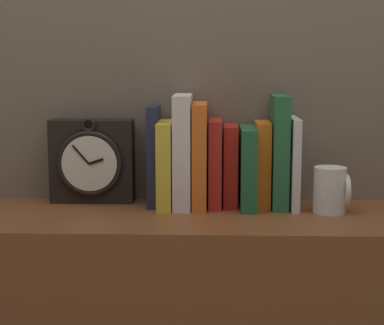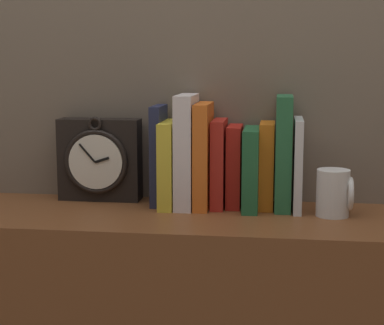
{
  "view_description": "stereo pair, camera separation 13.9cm",
  "coord_description": "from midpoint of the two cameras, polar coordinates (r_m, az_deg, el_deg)",
  "views": [
    {
      "loc": [
        0.05,
        -1.38,
        1.19
      ],
      "look_at": [
        0.0,
        0.0,
        0.97
      ],
      "focal_mm": 60.0,
      "sensor_mm": 36.0,
      "label": 1
    },
    {
      "loc": [
        0.19,
        -1.36,
        1.19
      ],
      "look_at": [
        0.0,
        0.0,
        0.97
      ],
      "focal_mm": 60.0,
      "sensor_mm": 36.0,
      "label": 2
    }
  ],
  "objects": [
    {
      "name": "wall_back",
      "position": [
        1.57,
        -2.36,
        13.2
      ],
      "size": [
        6.0,
        0.05,
        2.6
      ],
      "color": "#756656",
      "rests_on": "ground_plane"
    },
    {
      "name": "book_slot1_yellow",
      "position": [
        1.48,
        -5.05,
        -0.19
      ],
      "size": [
        0.03,
        0.15,
        0.2
      ],
      "color": "yellow",
      "rests_on": "bookshelf"
    },
    {
      "name": "book_slot9_white",
      "position": [
        1.48,
        6.34,
        -0.04
      ],
      "size": [
        0.02,
        0.14,
        0.21
      ],
      "color": "silver",
      "rests_on": "bookshelf"
    },
    {
      "name": "book_slot5_red",
      "position": [
        1.49,
        0.76,
        -0.29
      ],
      "size": [
        0.03,
        0.11,
        0.19
      ],
      "color": "#B11F17",
      "rests_on": "bookshelf"
    },
    {
      "name": "book_slot0_navy",
      "position": [
        1.5,
        -6.06,
        0.59
      ],
      "size": [
        0.02,
        0.11,
        0.23
      ],
      "color": "#222848",
      "rests_on": "bookshelf"
    },
    {
      "name": "book_slot3_orange",
      "position": [
        1.47,
        -2.01,
        0.63
      ],
      "size": [
        0.03,
        0.14,
        0.24
      ],
      "color": "orange",
      "rests_on": "bookshelf"
    },
    {
      "name": "clock",
      "position": [
        1.55,
        -11.44,
        0.1
      ],
      "size": [
        0.2,
        0.07,
        0.21
      ],
      "color": "black",
      "rests_on": "bookshelf"
    },
    {
      "name": "book_slot2_white",
      "position": [
        1.47,
        -3.54,
        0.99
      ],
      "size": [
        0.04,
        0.15,
        0.26
      ],
      "color": "white",
      "rests_on": "bookshelf"
    },
    {
      "name": "book_slot8_green",
      "position": [
        1.48,
        5.1,
        0.97
      ],
      "size": [
        0.04,
        0.13,
        0.26
      ],
      "color": "#28683E",
      "rests_on": "bookshelf"
    },
    {
      "name": "book_slot6_green",
      "position": [
        1.47,
        2.29,
        -0.49
      ],
      "size": [
        0.04,
        0.15,
        0.18
      ],
      "color": "#236137",
      "rests_on": "bookshelf"
    },
    {
      "name": "mug",
      "position": [
        1.44,
        9.62,
        -2.46
      ],
      "size": [
        0.08,
        0.07,
        0.1
      ],
      "color": "white",
      "rests_on": "bookshelf"
    },
    {
      "name": "book_slot4_red",
      "position": [
        1.48,
        -0.62,
        -0.06
      ],
      "size": [
        0.03,
        0.13,
        0.2
      ],
      "color": "#B4261D",
      "rests_on": "bookshelf"
    },
    {
      "name": "book_slot7_orange",
      "position": [
        1.49,
        3.61,
        -0.16
      ],
      "size": [
        0.03,
        0.11,
        0.2
      ],
      "color": "orange",
      "rests_on": "bookshelf"
    }
  ]
}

